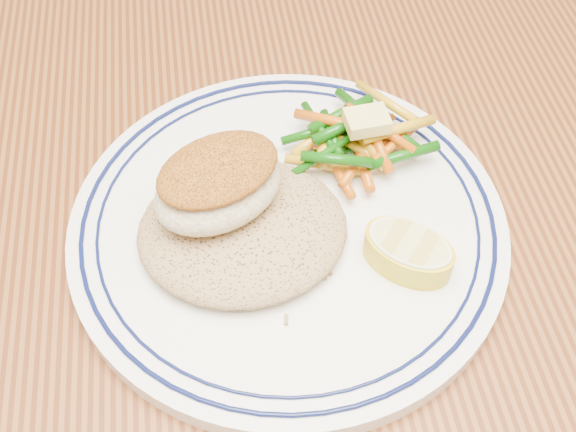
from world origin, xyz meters
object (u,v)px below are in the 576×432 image
Objects in this scene: dining_table at (332,327)px; lemon_wedge at (408,251)px; fish_fillet at (218,184)px; vegetable_pile at (353,138)px; plate at (288,225)px; rice_pilaf at (242,227)px.

dining_table is 0.13m from lemon_wedge.
dining_table is at bearing 152.20° from lemon_wedge.
vegetable_pile is (0.10, 0.05, -0.03)m from fish_fillet.
vegetable_pile is 1.45× the size of lemon_wedge.
dining_table is at bearing -20.53° from fish_fillet.
vegetable_pile reaches higher than dining_table.
lemon_wedge is (0.11, -0.05, -0.03)m from fish_fillet.
vegetable_pile is at bearing 28.07° from fish_fillet.
lemon_wedge is (0.01, -0.10, -0.00)m from vegetable_pile.
plate is at bearing 147.31° from lemon_wedge.
rice_pilaf is 0.11m from lemon_wedge.
vegetable_pile is at bearing 45.54° from plate.
dining_table is 19.42× the size of lemon_wedge.
lemon_wedge is (0.10, -0.03, -0.00)m from rice_pilaf.
rice_pilaf reaches higher than plate.
vegetable_pile reaches higher than lemon_wedge.
rice_pilaf is 1.23× the size of vegetable_pile.
rice_pilaf is 1.78× the size of lemon_wedge.
fish_fillet reaches higher than plate.
lemon_wedge is at bearing -27.80° from dining_table.
plate reaches higher than dining_table.
rice_pilaf is 0.11m from vegetable_pile.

